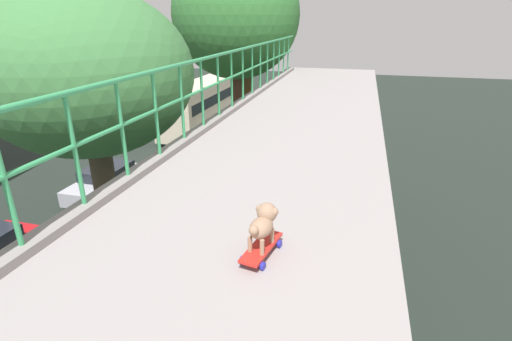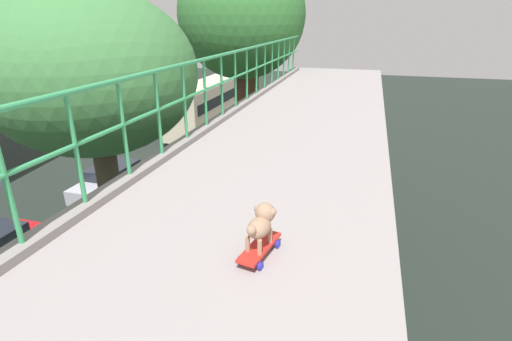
% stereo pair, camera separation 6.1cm
% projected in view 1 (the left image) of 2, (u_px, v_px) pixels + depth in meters
% --- Properties ---
extents(car_green_fifth, '(2.01, 4.55, 1.48)m').
position_uv_depth(car_green_fifth, '(139.00, 228.00, 13.98)').
color(car_green_fifth, '#256537').
rests_on(car_green_fifth, ground).
extents(car_silver_sixth, '(1.91, 4.14, 1.37)m').
position_uv_depth(car_silver_sixth, '(106.00, 181.00, 18.04)').
color(car_silver_sixth, '#AEAFB9').
rests_on(car_silver_sixth, ground).
extents(car_yellow_cab_seventh, '(1.91, 3.99, 1.66)m').
position_uv_depth(car_yellow_cab_seventh, '(206.00, 166.00, 19.70)').
color(car_yellow_cab_seventh, yellow).
rests_on(car_yellow_cab_seventh, ground).
extents(city_bus, '(2.71, 10.97, 3.42)m').
position_uv_depth(city_bus, '(204.00, 102.00, 28.70)').
color(city_bus, beige).
rests_on(city_bus, ground).
extents(roadside_tree_mid, '(3.84, 3.84, 8.41)m').
position_uv_depth(roadside_tree_mid, '(88.00, 79.00, 6.93)').
color(roadside_tree_mid, '#493E2F').
rests_on(roadside_tree_mid, ground).
extents(roadside_tree_far, '(4.79, 4.79, 10.30)m').
position_uv_depth(roadside_tree_far, '(236.00, 17.00, 14.35)').
color(roadside_tree_far, '#523224').
rests_on(roadside_tree_far, ground).
extents(roadside_tree_farthest, '(4.47, 4.47, 9.75)m').
position_uv_depth(roadside_tree_farthest, '(247.00, 26.00, 17.42)').
color(roadside_tree_farthest, '#513A1F').
rests_on(roadside_tree_farthest, ground).
extents(toy_skateboard, '(0.26, 0.52, 0.09)m').
position_uv_depth(toy_skateboard, '(261.00, 248.00, 2.99)').
color(toy_skateboard, red).
rests_on(toy_skateboard, overpass_deck).
extents(small_dog, '(0.22, 0.38, 0.33)m').
position_uv_depth(small_dog, '(263.00, 222.00, 2.93)').
color(small_dog, '#A17C61').
rests_on(small_dog, toy_skateboard).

